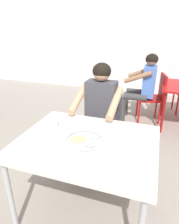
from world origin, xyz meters
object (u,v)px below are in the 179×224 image
object	(u,v)px
diner_foreground	(99,110)
thali_tray	(85,140)
patron_background	(144,82)
drinking_cup	(54,122)
chair_red_left	(155,95)
chair_foreground	(104,122)
table_foreground	(87,148)

from	to	relation	value
diner_foreground	thali_tray	bearing A→B (deg)	-83.29
diner_foreground	patron_background	size ratio (longest dim) A/B	1.04
drinking_cup	diner_foreground	distance (m)	0.60
thali_tray	patron_background	bearing A→B (deg)	82.38
drinking_cup	chair_red_left	distance (m)	2.30
thali_tray	chair_red_left	distance (m)	2.33
chair_foreground	diner_foreground	world-z (taller)	diner_foreground
chair_foreground	table_foreground	bearing A→B (deg)	-84.39
diner_foreground	chair_red_left	world-z (taller)	diner_foreground
thali_tray	drinking_cup	xyz separation A→B (m)	(-0.36, 0.15, 0.04)
chair_foreground	thali_tray	bearing A→B (deg)	-85.28
table_foreground	chair_red_left	size ratio (longest dim) A/B	1.31
drinking_cup	chair_foreground	xyz separation A→B (m)	(0.28, 0.75, -0.30)
thali_tray	table_foreground	bearing A→B (deg)	48.20
chair_foreground	chair_red_left	xyz separation A→B (m)	(0.58, 1.36, -0.01)
table_foreground	thali_tray	xyz separation A→B (m)	(-0.01, -0.01, 0.08)
chair_foreground	chair_red_left	world-z (taller)	chair_red_left
table_foreground	thali_tray	size ratio (longest dim) A/B	3.56
table_foreground	chair_red_left	world-z (taller)	chair_red_left
diner_foreground	chair_foreground	bearing A→B (deg)	88.51
table_foreground	thali_tray	bearing A→B (deg)	-131.80
diner_foreground	patron_background	bearing A→B (deg)	76.15
thali_tray	chair_red_left	bearing A→B (deg)	77.47
patron_background	thali_tray	bearing A→B (deg)	-97.62
thali_tray	patron_background	distance (m)	2.22
diner_foreground	table_foreground	bearing A→B (deg)	-82.09
thali_tray	diner_foreground	world-z (taller)	diner_foreground
drinking_cup	chair_foreground	bearing A→B (deg)	69.22
thali_tray	diner_foreground	bearing A→B (deg)	96.71
drinking_cup	diner_foreground	bearing A→B (deg)	62.25
chair_foreground	diner_foreground	xyz separation A→B (m)	(-0.01, -0.22, 0.25)
thali_tray	patron_background	xyz separation A→B (m)	(0.29, 2.20, -0.04)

